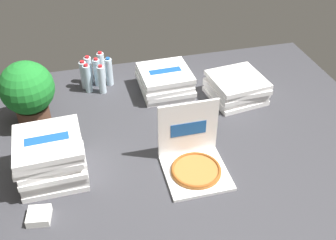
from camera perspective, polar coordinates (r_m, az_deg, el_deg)
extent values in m
cube|color=#38383D|center=(2.75, -0.18, -3.82)|extent=(3.20, 2.40, 0.02)
cube|color=white|center=(2.54, 4.02, -7.54)|extent=(0.39, 0.39, 0.02)
cylinder|color=#B77033|center=(2.53, 4.04, -7.23)|extent=(0.32, 0.32, 0.02)
torus|color=#9C501E|center=(2.52, 4.05, -7.09)|extent=(0.32, 0.32, 0.02)
cube|color=white|center=(2.55, 2.90, -1.18)|extent=(0.39, 0.02, 0.39)
cube|color=#19519E|center=(2.54, 2.96, -1.31)|extent=(0.24, 0.00, 0.10)
cube|color=white|center=(2.63, -15.91, -7.25)|extent=(0.40, 0.40, 0.04)
cube|color=white|center=(2.61, -15.97, -6.55)|extent=(0.40, 0.40, 0.04)
cube|color=#19519E|center=(2.59, -16.04, -6.23)|extent=(0.26, 0.07, 0.00)
cube|color=white|center=(2.58, -16.15, -6.05)|extent=(0.41, 0.41, 0.04)
cube|color=#19519E|center=(2.56, -16.23, -5.73)|extent=(0.26, 0.08, 0.00)
cube|color=white|center=(2.54, -16.32, -5.61)|extent=(0.41, 0.41, 0.04)
cube|color=white|center=(2.54, -16.65, -4.72)|extent=(0.43, 0.43, 0.04)
cube|color=white|center=(2.51, -16.88, -4.22)|extent=(0.41, 0.41, 0.04)
cube|color=white|center=(2.48, -16.97, -3.60)|extent=(0.42, 0.42, 0.04)
cube|color=white|center=(2.45, -16.94, -2.95)|extent=(0.41, 0.41, 0.04)
cube|color=#19519E|center=(2.44, -17.03, -2.59)|extent=(0.26, 0.08, 0.00)
cube|color=white|center=(3.24, 9.58, 3.48)|extent=(0.45, 0.45, 0.04)
cube|color=#19519E|center=(3.23, 9.62, 3.78)|extent=(0.26, 0.11, 0.00)
cube|color=white|center=(3.23, 9.58, 4.15)|extent=(0.42, 0.42, 0.04)
cube|color=#19519E|center=(3.22, 9.61, 4.45)|extent=(0.26, 0.09, 0.00)
cube|color=white|center=(3.20, 9.72, 4.62)|extent=(0.44, 0.44, 0.04)
cube|color=#19519E|center=(3.19, 9.75, 4.92)|extent=(0.26, 0.10, 0.00)
cube|color=white|center=(3.18, 10.03, 5.17)|extent=(0.41, 0.41, 0.04)
cube|color=#19519E|center=(3.17, 10.07, 5.47)|extent=(0.26, 0.08, 0.00)
cube|color=white|center=(3.16, 9.96, 5.72)|extent=(0.44, 0.44, 0.04)
cube|color=white|center=(3.28, -0.34, 4.48)|extent=(0.40, 0.40, 0.04)
cube|color=white|center=(3.25, -0.20, 4.98)|extent=(0.40, 0.40, 0.04)
cube|color=white|center=(3.23, -0.55, 5.54)|extent=(0.41, 0.41, 0.04)
cube|color=#19519E|center=(3.22, -0.55, 5.85)|extent=(0.26, 0.08, 0.00)
cube|color=white|center=(3.22, -0.52, 6.25)|extent=(0.41, 0.41, 0.04)
cube|color=#19519E|center=(3.21, -0.52, 6.55)|extent=(0.26, 0.08, 0.00)
cube|color=white|center=(3.20, -0.41, 6.78)|extent=(0.41, 0.41, 0.04)
cube|color=#19519E|center=(3.19, -0.41, 7.09)|extent=(0.26, 0.08, 0.00)
cylinder|color=silver|center=(3.35, -10.10, 6.72)|extent=(0.06, 0.06, 0.24)
cylinder|color=red|center=(3.29, -10.34, 8.58)|extent=(0.03, 0.03, 0.02)
cylinder|color=white|center=(3.44, -9.54, 7.65)|extent=(0.06, 0.06, 0.24)
cylinder|color=red|center=(3.38, -9.76, 9.49)|extent=(0.03, 0.03, 0.02)
cylinder|color=silver|center=(3.40, -11.28, 7.00)|extent=(0.06, 0.06, 0.24)
cylinder|color=red|center=(3.34, -11.54, 8.85)|extent=(0.03, 0.03, 0.02)
cylinder|color=silver|center=(3.28, -11.45, 5.80)|extent=(0.06, 0.06, 0.24)
cylinder|color=red|center=(3.22, -11.72, 7.70)|extent=(0.03, 0.03, 0.02)
cylinder|color=silver|center=(3.25, -9.48, 5.72)|extent=(0.06, 0.06, 0.24)
cylinder|color=red|center=(3.19, -9.71, 7.63)|extent=(0.03, 0.03, 0.02)
cylinder|color=silver|center=(3.35, -8.44, 6.84)|extent=(0.06, 0.06, 0.24)
cylinder|color=blue|center=(3.29, -8.64, 8.71)|extent=(0.03, 0.03, 0.02)
cylinder|color=silver|center=(3.34, -11.95, 6.30)|extent=(0.06, 0.06, 0.24)
cylinder|color=red|center=(3.28, -12.24, 8.17)|extent=(0.03, 0.03, 0.02)
cylinder|color=#513323|center=(3.06, -18.69, 0.74)|extent=(0.23, 0.23, 0.14)
sphere|color=#1D7728|center=(2.93, -19.59, 4.38)|extent=(0.38, 0.38, 0.38)
cube|color=white|center=(2.40, -18.01, -12.95)|extent=(0.14, 0.14, 0.05)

